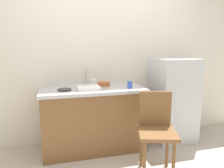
# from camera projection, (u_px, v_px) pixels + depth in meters

# --- Properties ---
(back_wall) EXTENTS (4.80, 0.10, 2.48)m
(back_wall) POSITION_uv_depth(u_px,v_px,m) (99.00, 56.00, 3.16)
(back_wall) COLOR silver
(back_wall) RESTS_ON ground_plane
(cabinet_base) EXTENTS (1.32, 0.60, 0.81)m
(cabinet_base) POSITION_uv_depth(u_px,v_px,m) (93.00, 120.00, 2.94)
(cabinet_base) COLOR brown
(cabinet_base) RESTS_ON ground_plane
(countertop) EXTENTS (1.36, 0.64, 0.04)m
(countertop) POSITION_uv_depth(u_px,v_px,m) (93.00, 89.00, 2.86)
(countertop) COLOR #B7B7BC
(countertop) RESTS_ON cabinet_base
(faucet) EXTENTS (0.02, 0.02, 0.22)m
(faucet) POSITION_uv_depth(u_px,v_px,m) (86.00, 77.00, 3.06)
(faucet) COLOR #B7B7BC
(faucet) RESTS_ON countertop
(refrigerator) EXTENTS (0.58, 0.57, 1.21)m
(refrigerator) POSITION_uv_depth(u_px,v_px,m) (173.00, 99.00, 3.22)
(refrigerator) COLOR silver
(refrigerator) RESTS_ON ground_plane
(chair) EXTENTS (0.50, 0.50, 0.89)m
(chair) POSITION_uv_depth(u_px,v_px,m) (156.00, 129.00, 2.38)
(chair) COLOR brown
(chair) RESTS_ON ground_plane
(dish_tray) EXTENTS (0.28, 0.20, 0.05)m
(dish_tray) POSITION_uv_depth(u_px,v_px,m) (88.00, 88.00, 2.74)
(dish_tray) COLOR white
(dish_tray) RESTS_ON countertop
(terracotta_bowl) EXTENTS (0.17, 0.17, 0.05)m
(terracotta_bowl) POSITION_uv_depth(u_px,v_px,m) (104.00, 84.00, 3.00)
(terracotta_bowl) COLOR #B25B33
(terracotta_bowl) RESTS_ON countertop
(hotplate) EXTENTS (0.17, 0.17, 0.02)m
(hotplate) POSITION_uv_depth(u_px,v_px,m) (64.00, 90.00, 2.70)
(hotplate) COLOR #2D2D2D
(hotplate) RESTS_ON countertop
(cup_white) EXTENTS (0.08, 0.08, 0.11)m
(cup_white) POSITION_uv_depth(u_px,v_px,m) (93.00, 83.00, 2.94)
(cup_white) COLOR white
(cup_white) RESTS_ON countertop
(cup_blue) EXTENTS (0.07, 0.07, 0.09)m
(cup_blue) POSITION_uv_depth(u_px,v_px,m) (130.00, 85.00, 2.83)
(cup_blue) COLOR blue
(cup_blue) RESTS_ON countertop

